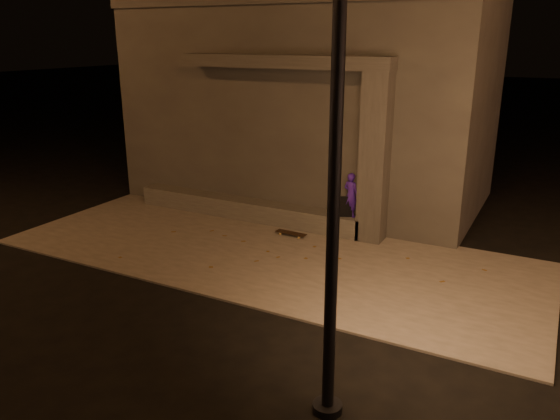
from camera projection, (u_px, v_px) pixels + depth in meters
The scene contains 10 objects.
ground at pixel (209, 292), 9.63m from camera, with size 120.00×120.00×0.00m, color black.
sidewalk at pixel (265, 253), 11.31m from camera, with size 11.00×4.40×0.04m, color #625D56.
building at pixel (313, 102), 14.75m from camera, with size 9.00×5.10×5.22m.
ledge at pixel (246, 209), 13.37m from camera, with size 6.00×0.55×0.45m, color #4A4943.
column at pixel (375, 159), 11.47m from camera, with size 0.55×0.55×3.60m, color #3C3937.
canopy at pixel (284, 61), 11.90m from camera, with size 5.00×0.70×0.28m, color #3C3937.
skateboarder at pixel (351, 195), 11.96m from camera, with size 0.36×0.24×0.99m, color #3F1AAD.
backpack at pixel (346, 209), 12.10m from camera, with size 0.39×0.32×0.46m.
skateboard at pixel (291, 233), 12.18m from camera, with size 0.73×0.22×0.08m.
street_lamp_0 at pixel (338, 57), 5.31m from camera, with size 0.36×0.36×7.24m.
Camera 1 is at (5.18, -7.14, 4.30)m, focal length 35.00 mm.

